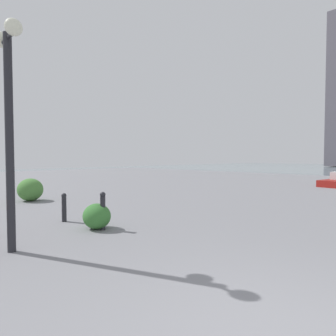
{
  "coord_description": "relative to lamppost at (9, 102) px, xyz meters",
  "views": [
    {
      "loc": [
        -0.81,
        2.34,
        1.69
      ],
      "look_at": [
        7.7,
        -6.13,
        1.23
      ],
      "focal_mm": 30.01,
      "sensor_mm": 36.0,
      "label": 1
    }
  ],
  "objects": [
    {
      "name": "bollard_mid",
      "position": [
        1.63,
        -1.72,
        -2.26
      ],
      "size": [
        0.13,
        0.13,
        0.75
      ],
      "color": "#232328",
      "rests_on": "ground"
    },
    {
      "name": "bollard_near",
      "position": [
        0.2,
        -2.0,
        -2.2
      ],
      "size": [
        0.13,
        0.13,
        0.89
      ],
      "color": "#232328",
      "rests_on": "ground"
    },
    {
      "name": "shrub_round",
      "position": [
        0.36,
        -1.93,
        -2.36
      ],
      "size": [
        0.71,
        0.63,
        0.6
      ],
      "color": "#387533",
      "rests_on": "ground"
    },
    {
      "name": "lamppost",
      "position": [
        0.0,
        0.0,
        0.0
      ],
      "size": [
        0.98,
        0.28,
        3.98
      ],
      "color": "#232328",
      "rests_on": "ground"
    },
    {
      "name": "shrub_low",
      "position": [
        5.96,
        -2.33,
        -2.22
      ],
      "size": [
        1.03,
        0.92,
        0.87
      ],
      "color": "#477F38",
      "rests_on": "ground"
    }
  ]
}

